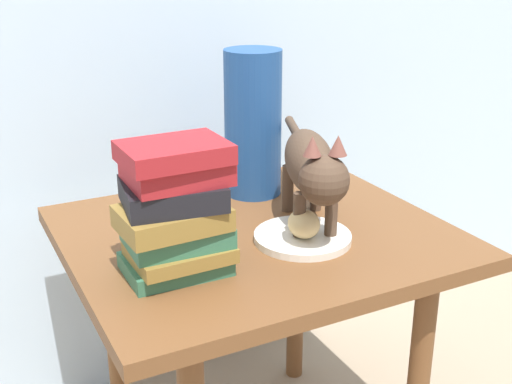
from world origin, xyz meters
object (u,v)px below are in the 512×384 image
object	(u,v)px
side_table	(256,267)
cat	(312,166)
book_stack	(175,210)
green_vase	(253,123)
bread_roll	(304,224)
candle_jar	(158,189)
plate	(303,237)
tv_remote	(194,219)

from	to	relation	value
side_table	cat	xyz separation A→B (m)	(0.09, -0.05, 0.21)
book_stack	green_vase	world-z (taller)	green_vase
bread_roll	candle_jar	size ratio (longest dim) A/B	0.94
bread_roll	book_stack	xyz separation A→B (m)	(-0.25, -0.01, 0.08)
cat	book_stack	bearing A→B (deg)	-170.22
book_stack	green_vase	bearing A→B (deg)	44.88
plate	tv_remote	bearing A→B (deg)	131.58
book_stack	green_vase	distance (m)	0.41
bread_roll	green_vase	distance (m)	0.31
green_vase	candle_jar	size ratio (longest dim) A/B	3.78
plate	book_stack	world-z (taller)	book_stack
plate	book_stack	size ratio (longest dim) A/B	0.79
side_table	book_stack	world-z (taller)	book_stack
bread_roll	cat	xyz separation A→B (m)	(0.04, 0.04, 0.09)
plate	green_vase	distance (m)	0.32
plate	green_vase	bearing A→B (deg)	82.90
bread_roll	side_table	bearing A→B (deg)	119.17
side_table	book_stack	xyz separation A→B (m)	(-0.20, -0.10, 0.20)
bread_roll	green_vase	size ratio (longest dim) A/B	0.25
book_stack	tv_remote	xyz separation A→B (m)	(0.11, 0.19, -0.11)
book_stack	candle_jar	bearing A→B (deg)	76.60
cat	candle_jar	size ratio (longest dim) A/B	5.32
side_table	bread_roll	bearing A→B (deg)	-60.83
side_table	green_vase	size ratio (longest dim) A/B	2.26
plate	green_vase	xyz separation A→B (m)	(0.03, 0.28, 0.15)
plate	green_vase	size ratio (longest dim) A/B	0.58
plate	candle_jar	xyz separation A→B (m)	(-0.18, 0.29, 0.03)
side_table	candle_jar	xyz separation A→B (m)	(-0.13, 0.21, 0.12)
cat	tv_remote	size ratio (longest dim) A/B	3.01
bread_roll	candle_jar	xyz separation A→B (m)	(-0.18, 0.30, -0.00)
plate	book_stack	bearing A→B (deg)	-176.71
plate	tv_remote	distance (m)	0.23
candle_jar	cat	bearing A→B (deg)	-49.21
candle_jar	tv_remote	bearing A→B (deg)	-75.33
plate	bread_roll	size ratio (longest dim) A/B	2.32
cat	candle_jar	distance (m)	0.35
plate	bread_roll	distance (m)	0.03
green_vase	cat	bearing A→B (deg)	-89.09
green_vase	tv_remote	world-z (taller)	green_vase
plate	book_stack	distance (m)	0.28
bread_roll	book_stack	distance (m)	0.27
side_table	candle_jar	bearing A→B (deg)	121.63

